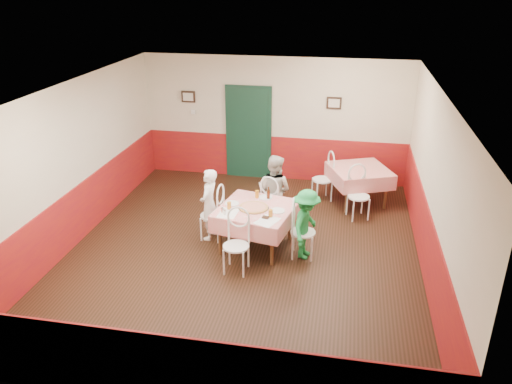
% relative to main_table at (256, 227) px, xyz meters
% --- Properties ---
extents(floor, '(7.00, 7.00, 0.00)m').
position_rel_main_table_xyz_m(floor, '(-0.18, -0.20, -0.38)').
color(floor, black).
rests_on(floor, ground).
extents(ceiling, '(7.00, 7.00, 0.00)m').
position_rel_main_table_xyz_m(ceiling, '(-0.18, -0.20, 2.42)').
color(ceiling, white).
rests_on(ceiling, back_wall).
extents(back_wall, '(6.00, 0.10, 2.80)m').
position_rel_main_table_xyz_m(back_wall, '(-0.18, 3.30, 1.02)').
color(back_wall, beige).
rests_on(back_wall, ground).
extents(front_wall, '(6.00, 0.10, 2.80)m').
position_rel_main_table_xyz_m(front_wall, '(-0.18, -3.70, 1.02)').
color(front_wall, beige).
rests_on(front_wall, ground).
extents(left_wall, '(0.10, 7.00, 2.80)m').
position_rel_main_table_xyz_m(left_wall, '(-3.18, -0.20, 1.02)').
color(left_wall, beige).
rests_on(left_wall, ground).
extents(right_wall, '(0.10, 7.00, 2.80)m').
position_rel_main_table_xyz_m(right_wall, '(2.82, -0.20, 1.02)').
color(right_wall, beige).
rests_on(right_wall, ground).
extents(wainscot_back, '(6.00, 0.03, 1.00)m').
position_rel_main_table_xyz_m(wainscot_back, '(-0.18, 3.29, 0.12)').
color(wainscot_back, maroon).
rests_on(wainscot_back, ground).
extents(wainscot_front, '(6.00, 0.03, 1.00)m').
position_rel_main_table_xyz_m(wainscot_front, '(-0.18, -3.68, 0.12)').
color(wainscot_front, maroon).
rests_on(wainscot_front, ground).
extents(wainscot_left, '(0.03, 7.00, 1.00)m').
position_rel_main_table_xyz_m(wainscot_left, '(-3.17, -0.20, 0.12)').
color(wainscot_left, maroon).
rests_on(wainscot_left, ground).
extents(wainscot_right, '(0.03, 7.00, 1.00)m').
position_rel_main_table_xyz_m(wainscot_right, '(2.80, -0.20, 0.12)').
color(wainscot_right, maroon).
rests_on(wainscot_right, ground).
extents(door, '(0.96, 0.06, 2.10)m').
position_rel_main_table_xyz_m(door, '(-0.78, 3.25, 0.68)').
color(door, black).
rests_on(door, ground).
extents(picture_left, '(0.32, 0.03, 0.26)m').
position_rel_main_table_xyz_m(picture_left, '(-2.18, 3.25, 1.48)').
color(picture_left, black).
rests_on(picture_left, back_wall).
extents(picture_right, '(0.32, 0.03, 0.26)m').
position_rel_main_table_xyz_m(picture_right, '(1.12, 3.25, 1.48)').
color(picture_right, black).
rests_on(picture_right, back_wall).
extents(thermostat, '(0.10, 0.03, 0.10)m').
position_rel_main_table_xyz_m(thermostat, '(-2.08, 3.25, 1.12)').
color(thermostat, white).
rests_on(thermostat, back_wall).
extents(main_table, '(1.44, 1.44, 0.77)m').
position_rel_main_table_xyz_m(main_table, '(0.00, 0.00, 0.00)').
color(main_table, red).
rests_on(main_table, ground).
extents(second_table, '(1.46, 1.46, 0.77)m').
position_rel_main_table_xyz_m(second_table, '(1.75, 2.24, 0.00)').
color(second_table, red).
rests_on(second_table, ground).
extents(chair_left, '(0.45, 0.45, 0.90)m').
position_rel_main_table_xyz_m(chair_left, '(-0.83, 0.17, 0.08)').
color(chair_left, white).
rests_on(chair_left, ground).
extents(chair_right, '(0.44, 0.44, 0.90)m').
position_rel_main_table_xyz_m(chair_right, '(0.83, -0.17, 0.08)').
color(chair_right, white).
rests_on(chair_right, ground).
extents(chair_far, '(0.51, 0.51, 0.90)m').
position_rel_main_table_xyz_m(chair_far, '(0.17, 0.83, 0.08)').
color(chair_far, white).
rests_on(chair_far, ground).
extents(chair_near, '(0.44, 0.44, 0.90)m').
position_rel_main_table_xyz_m(chair_near, '(-0.17, -0.83, 0.08)').
color(chair_near, white).
rests_on(chair_near, ground).
extents(chair_second_a, '(0.55, 0.55, 0.90)m').
position_rel_main_table_xyz_m(chair_second_a, '(1.00, 2.24, 0.08)').
color(chair_second_a, white).
rests_on(chair_second_a, ground).
extents(chair_second_b, '(0.55, 0.55, 0.90)m').
position_rel_main_table_xyz_m(chair_second_b, '(1.75, 1.49, 0.08)').
color(chair_second_b, white).
rests_on(chair_second_b, ground).
extents(pizza, '(0.58, 0.58, 0.03)m').
position_rel_main_table_xyz_m(pizza, '(-0.04, -0.03, 0.40)').
color(pizza, '#B74723').
rests_on(pizza, main_table).
extents(plate_left, '(0.29, 0.29, 0.01)m').
position_rel_main_table_xyz_m(plate_left, '(-0.44, 0.07, 0.39)').
color(plate_left, white).
rests_on(plate_left, main_table).
extents(plate_right, '(0.29, 0.29, 0.01)m').
position_rel_main_table_xyz_m(plate_right, '(0.38, -0.07, 0.39)').
color(plate_right, white).
rests_on(plate_right, main_table).
extents(plate_far, '(0.29, 0.29, 0.01)m').
position_rel_main_table_xyz_m(plate_far, '(0.09, 0.43, 0.39)').
color(plate_far, white).
rests_on(plate_far, main_table).
extents(glass_a, '(0.08, 0.08, 0.13)m').
position_rel_main_table_xyz_m(glass_a, '(-0.44, -0.14, 0.45)').
color(glass_a, '#BF7219').
rests_on(glass_a, main_table).
extents(glass_b, '(0.08, 0.08, 0.13)m').
position_rel_main_table_xyz_m(glass_b, '(0.30, -0.30, 0.45)').
color(glass_b, '#BF7219').
rests_on(glass_b, main_table).
extents(glass_c, '(0.08, 0.08, 0.13)m').
position_rel_main_table_xyz_m(glass_c, '(-0.06, 0.42, 0.45)').
color(glass_c, '#BF7219').
rests_on(glass_c, main_table).
extents(beer_bottle, '(0.07, 0.07, 0.21)m').
position_rel_main_table_xyz_m(beer_bottle, '(0.15, 0.38, 0.49)').
color(beer_bottle, '#381C0A').
rests_on(beer_bottle, main_table).
extents(shaker_a, '(0.04, 0.04, 0.09)m').
position_rel_main_table_xyz_m(shaker_a, '(-0.49, -0.32, 0.43)').
color(shaker_a, silver).
rests_on(shaker_a, main_table).
extents(shaker_b, '(0.04, 0.04, 0.09)m').
position_rel_main_table_xyz_m(shaker_b, '(-0.45, -0.37, 0.43)').
color(shaker_b, silver).
rests_on(shaker_b, main_table).
extents(shaker_c, '(0.04, 0.04, 0.09)m').
position_rel_main_table_xyz_m(shaker_c, '(-0.52, -0.29, 0.43)').
color(shaker_c, '#B23319').
rests_on(shaker_c, main_table).
extents(menu_left, '(0.32, 0.42, 0.00)m').
position_rel_main_table_xyz_m(menu_left, '(-0.42, -0.30, 0.39)').
color(menu_left, white).
rests_on(menu_left, main_table).
extents(menu_right, '(0.43, 0.49, 0.00)m').
position_rel_main_table_xyz_m(menu_right, '(0.27, -0.46, 0.39)').
color(menu_right, white).
rests_on(menu_right, main_table).
extents(wallet, '(0.13, 0.11, 0.02)m').
position_rel_main_table_xyz_m(wallet, '(0.23, -0.36, 0.40)').
color(wallet, black).
rests_on(wallet, main_table).
extents(diner_left, '(0.36, 0.51, 1.32)m').
position_rel_main_table_xyz_m(diner_left, '(-0.88, 0.18, 0.29)').
color(diner_left, gray).
rests_on(diner_left, ground).
extents(diner_far, '(0.82, 0.73, 1.41)m').
position_rel_main_table_xyz_m(diner_far, '(0.18, 0.88, 0.33)').
color(diner_far, gray).
rests_on(diner_far, ground).
extents(diner_right, '(0.62, 0.87, 1.22)m').
position_rel_main_table_xyz_m(diner_right, '(0.88, -0.18, 0.24)').
color(diner_right, gray).
rests_on(diner_right, ground).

